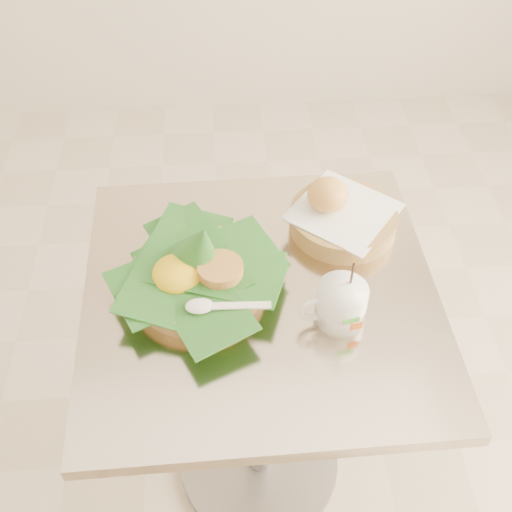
{
  "coord_description": "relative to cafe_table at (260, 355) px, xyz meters",
  "views": [
    {
      "loc": [
        0.03,
        -0.85,
        1.72
      ],
      "look_at": [
        0.09,
        0.0,
        0.82
      ],
      "focal_mm": 45.0,
      "sensor_mm": 36.0,
      "label": 1
    }
  ],
  "objects": [
    {
      "name": "cafe_table",
      "position": [
        0.0,
        0.0,
        0.0
      ],
      "size": [
        0.71,
        0.71,
        0.75
      ],
      "rotation": [
        0.0,
        0.0,
        0.02
      ],
      "color": "gray",
      "rests_on": "floor"
    },
    {
      "name": "bread_basket",
      "position": [
        0.18,
        0.17,
        0.26
      ],
      "size": [
        0.27,
        0.27,
        0.12
      ],
      "rotation": [
        0.0,
        0.0,
        0.11
      ],
      "color": "tan",
      "rests_on": "cafe_table"
    },
    {
      "name": "rice_basket",
      "position": [
        -0.12,
        0.02,
        0.27
      ],
      "size": [
        0.33,
        0.33,
        0.17
      ],
      "rotation": [
        0.0,
        0.0,
        0.28
      ],
      "color": "tan",
      "rests_on": "cafe_table"
    },
    {
      "name": "floor",
      "position": [
        -0.09,
        0.03,
        -0.53
      ],
      "size": [
        3.6,
        3.6,
        0.0
      ],
      "primitive_type": "plane",
      "color": "beige",
      "rests_on": "ground"
    },
    {
      "name": "coffee_mug",
      "position": [
        0.14,
        -0.08,
        0.26
      ],
      "size": [
        0.13,
        0.1,
        0.16
      ],
      "rotation": [
        0.0,
        0.0,
        0.22
      ],
      "color": "white",
      "rests_on": "cafe_table"
    }
  ]
}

